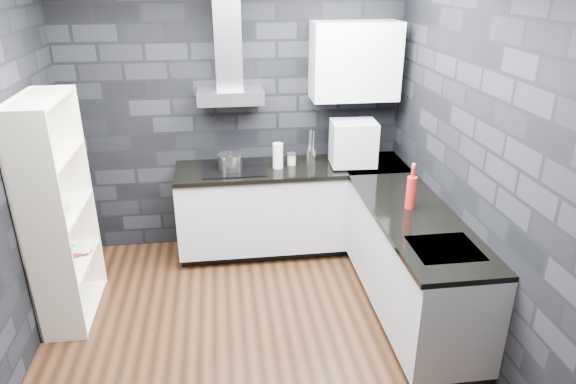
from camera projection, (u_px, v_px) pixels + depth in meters
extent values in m
plane|color=#3F2414|center=(251.00, 335.00, 4.00)|extent=(3.20, 3.20, 0.00)
cube|color=black|center=(236.00, 113.00, 4.95)|extent=(3.20, 0.05, 2.70)
cube|color=black|center=(269.00, 323.00, 1.99)|extent=(3.20, 0.05, 2.70)
cube|color=black|center=(473.00, 162.00, 3.66)|extent=(0.05, 3.20, 2.70)
cube|color=black|center=(291.00, 242.00, 5.26)|extent=(2.18, 0.50, 0.10)
cube|color=black|center=(412.00, 308.00, 4.23)|extent=(0.50, 1.78, 0.10)
cube|color=#B8B9BD|center=(292.00, 206.00, 5.05)|extent=(2.20, 0.60, 0.76)
cube|color=#B8B9BD|center=(413.00, 263.00, 4.06)|extent=(0.60, 1.80, 0.76)
cube|color=black|center=(292.00, 168.00, 4.89)|extent=(2.20, 0.62, 0.04)
cube|color=black|center=(416.00, 218.00, 3.90)|extent=(0.62, 1.80, 0.04)
cube|color=black|center=(373.00, 164.00, 4.99)|extent=(0.62, 0.62, 0.04)
cube|color=#ADADB2|center=(230.00, 96.00, 4.68)|extent=(0.60, 0.34, 0.12)
cube|color=#ADADB2|center=(228.00, 37.00, 4.54)|extent=(0.24, 0.20, 0.90)
cube|color=silver|center=(355.00, 61.00, 4.70)|extent=(0.80, 0.35, 0.70)
cube|color=black|center=(234.00, 168.00, 4.82)|extent=(0.58, 0.50, 0.01)
cube|color=#ADADB2|center=(445.00, 249.00, 3.44)|extent=(0.44, 0.40, 0.01)
cylinder|color=#B4B4B9|center=(230.00, 162.00, 4.76)|extent=(0.27, 0.27, 0.13)
cylinder|color=silver|center=(278.00, 156.00, 4.80)|extent=(0.13, 0.13, 0.24)
cylinder|color=#C7B387|center=(291.00, 160.00, 4.90)|extent=(0.11, 0.11, 0.10)
cylinder|color=#B4B4B9|center=(311.00, 156.00, 4.97)|extent=(0.13, 0.13, 0.13)
cube|color=#B9BAC1|center=(353.00, 143.00, 4.81)|extent=(0.43, 0.35, 0.41)
cylinder|color=#AF1C1A|center=(411.00, 193.00, 3.97)|extent=(0.09, 0.09, 0.26)
cube|color=white|center=(59.00, 213.00, 3.93)|extent=(0.58, 0.87, 1.80)
imported|color=silver|center=(55.00, 213.00, 3.84)|extent=(0.24, 0.24, 0.06)
imported|color=maroon|center=(69.00, 242.00, 4.19)|extent=(0.14, 0.09, 0.20)
imported|color=#B2B2B2|center=(70.00, 236.00, 4.24)|extent=(0.17, 0.03, 0.23)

